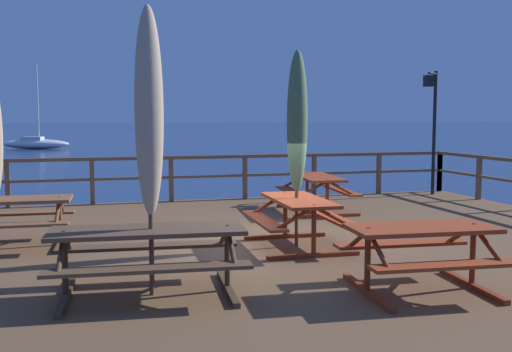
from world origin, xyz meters
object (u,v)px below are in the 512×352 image
Objects in this scene: patio_umbrella_short_back at (297,123)px; sailboat_distant at (36,143)px; picnic_table_back_right at (317,185)px; patio_umbrella_tall_mid_left at (149,113)px; picnic_table_mid_right at (148,246)px; lamp_post_hooked at (432,113)px; picnic_table_front_left at (299,212)px; picnic_table_back_left at (422,244)px.

patio_umbrella_short_back is 49.52m from sailboat_distant.
patio_umbrella_tall_mid_left is (-4.01, -5.16, 1.51)m from picnic_table_back_right.
lamp_post_hooked is (7.86, 6.84, 1.55)m from picnic_table_mid_right.
lamp_post_hooked reaches higher than picnic_table_back_right.
patio_umbrella_short_back reaches higher than picnic_table_back_right.
sailboat_distant is at bearing 101.77° from picnic_table_back_right.
patio_umbrella_tall_mid_left is 1.07× the size of patio_umbrella_short_back.
picnic_table_front_left is 7.47m from lamp_post_hooked.
patio_umbrella_tall_mid_left is at bearing -141.93° from picnic_table_front_left.
patio_umbrella_tall_mid_left reaches higher than patio_umbrella_short_back.
picnic_table_back_left is 0.55× the size of patio_umbrella_tall_mid_left.
sailboat_distant reaches higher than picnic_table_back_left.
picnic_table_front_left is 0.57× the size of lamp_post_hooked.
picnic_table_mid_right is 6.54m from picnic_table_back_right.
picnic_table_back_right and picnic_table_back_left have the same top height.
picnic_table_back_left is 0.56× the size of lamp_post_hooked.
picnic_table_mid_right and picnic_table_back_left have the same top height.
lamp_post_hooked is at bearing 41.22° from patio_umbrella_tall_mid_left.
patio_umbrella_tall_mid_left is (-2.45, -1.92, 1.51)m from picnic_table_front_left.
picnic_table_back_left is at bearing -80.59° from sailboat_distant.
picnic_table_back_right is at bearing 80.46° from picnic_table_back_left.
picnic_table_back_right is 6.71m from patio_umbrella_tall_mid_left.
picnic_table_front_left is 1.03× the size of picnic_table_back_left.
picnic_table_front_left is 2.66m from picnic_table_back_left.
picnic_table_back_right is 5.92m from picnic_table_back_left.
lamp_post_hooked is (7.83, 6.86, 0.05)m from patio_umbrella_tall_mid_left.
picnic_table_back_right is at bearing -156.03° from lamp_post_hooked.
patio_umbrella_tall_mid_left is 3.15m from patio_umbrella_short_back.
patio_umbrella_short_back is at bearing -80.76° from sailboat_distant.
picnic_table_front_left is at bearing -115.77° from picnic_table_back_right.
picnic_table_mid_right and picnic_table_back_right have the same top height.
patio_umbrella_short_back is at bearing 38.50° from picnic_table_mid_right.
picnic_table_mid_right is at bearing -142.63° from picnic_table_front_left.
sailboat_distant is at bearing 96.18° from patio_umbrella_tall_mid_left.
patio_umbrella_short_back is 7.26m from lamp_post_hooked.
picnic_table_mid_right is 10.53m from lamp_post_hooked.
sailboat_distant is at bearing 99.24° from patio_umbrella_short_back.
patio_umbrella_tall_mid_left is 51.17m from sailboat_distant.
picnic_table_mid_right is at bearing 167.12° from picnic_table_back_left.
lamp_post_hooked reaches higher than patio_umbrella_short_back.
picnic_table_mid_right is 3.45m from patio_umbrella_short_back.
patio_umbrella_tall_mid_left is 0.42× the size of sailboat_distant.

